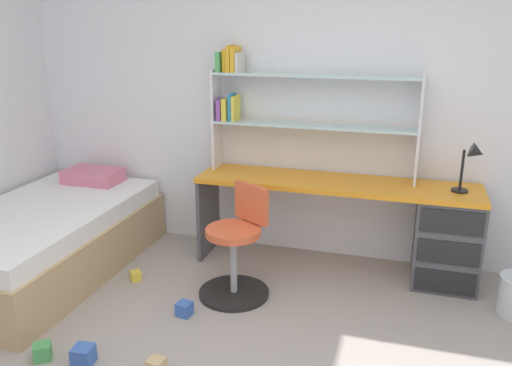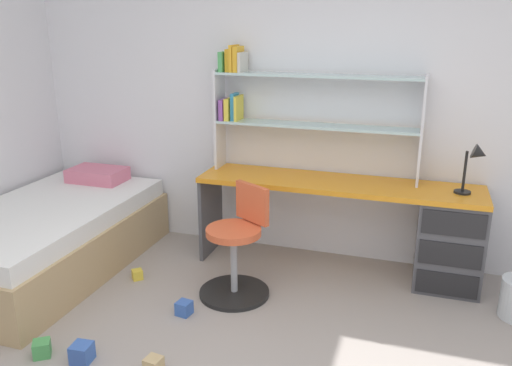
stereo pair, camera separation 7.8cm
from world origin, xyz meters
name	(u,v)px [view 1 (the left image)]	position (x,y,z in m)	size (l,w,h in m)	color
room_shell	(112,105)	(-1.24, 1.21, 1.39)	(6.15, 5.55, 2.79)	silver
desk	(412,227)	(0.82, 2.00, 0.43)	(2.20, 0.51, 0.74)	orange
bookshelf_hutch	(287,101)	(-0.21, 2.14, 1.34)	(1.65, 0.22, 1.02)	silver
desk_lamp	(473,160)	(1.19, 1.96, 1.00)	(0.20, 0.17, 0.38)	black
swivel_chair	(237,253)	(-0.39, 1.36, 0.33)	(0.52, 0.52, 0.82)	black
bed_platform	(45,239)	(-1.99, 1.28, 0.27)	(1.14, 1.98, 0.66)	tan
toy_block_natural_0	(156,366)	(-0.54, 0.34, 0.05)	(0.09, 0.09, 0.09)	tan
toy_block_blue_1	(83,355)	(-0.99, 0.30, 0.06)	(0.12, 0.12, 0.12)	#3860B7
toy_block_yellow_2	(136,276)	(-1.22, 1.32, 0.04)	(0.08, 0.08, 0.08)	gold
toy_block_green_4	(42,352)	(-1.25, 0.27, 0.05)	(0.10, 0.10, 0.10)	#479E51
toy_block_blue_5	(184,309)	(-0.64, 0.96, 0.05)	(0.10, 0.10, 0.10)	#3860B7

